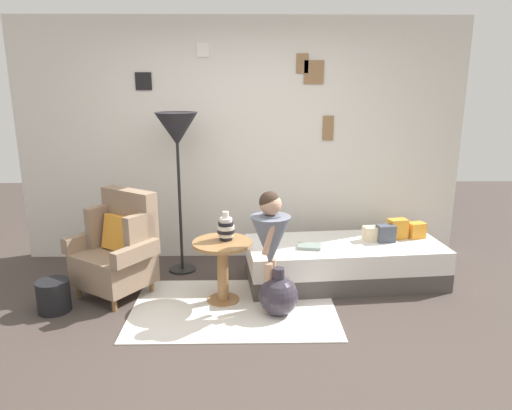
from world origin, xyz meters
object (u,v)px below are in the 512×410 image
object	(u,v)px
daybed	(344,262)
person_child	(270,237)
vase_striped	(226,228)
armchair	(119,249)
magazine_basket	(54,296)
floor_lamp	(177,135)
book_on_daybed	(309,246)
side_table	(223,259)
demijohn_near	(279,295)

from	to	relation	value
daybed	person_child	world-z (taller)	person_child
vase_striped	person_child	bearing A→B (deg)	-31.25
armchair	magazine_basket	distance (m)	0.68
daybed	magazine_basket	world-z (taller)	daybed
floor_lamp	book_on_daybed	size ratio (longest dim) A/B	7.50
floor_lamp	person_child	world-z (taller)	floor_lamp
daybed	magazine_basket	size ratio (longest dim) A/B	7.03
floor_lamp	daybed	bearing A→B (deg)	-10.53
daybed	vase_striped	xyz separation A→B (m)	(-1.15, -0.39, 0.48)
book_on_daybed	side_table	bearing A→B (deg)	-160.00
armchair	magazine_basket	xyz separation A→B (m)	(-0.49, -0.37, -0.30)
demijohn_near	magazine_basket	bearing A→B (deg)	177.22
vase_striped	person_child	xyz separation A→B (m)	(0.39, -0.23, -0.00)
daybed	floor_lamp	distance (m)	2.08
armchair	floor_lamp	world-z (taller)	floor_lamp
side_table	vase_striped	distance (m)	0.28
daybed	demijohn_near	xyz separation A→B (m)	(-0.69, -0.69, -0.03)
daybed	floor_lamp	bearing A→B (deg)	169.47
vase_striped	daybed	bearing A→B (deg)	18.56
side_table	armchair	bearing A→B (deg)	168.21
daybed	side_table	xyz separation A→B (m)	(-1.18, -0.43, 0.20)
book_on_daybed	magazine_basket	bearing A→B (deg)	-168.54
side_table	floor_lamp	distance (m)	1.35
daybed	magazine_basket	distance (m)	2.71
armchair	side_table	size ratio (longest dim) A/B	1.70
vase_striped	side_table	bearing A→B (deg)	-122.99
vase_striped	armchair	bearing A→B (deg)	171.26
daybed	armchair	bearing A→B (deg)	-173.86
armchair	demijohn_near	bearing A→B (deg)	-17.59
vase_striped	floor_lamp	bearing A→B (deg)	125.85
side_table	magazine_basket	xyz separation A→B (m)	(-1.46, -0.17, -0.26)
floor_lamp	demijohn_near	size ratio (longest dim) A/B	3.90
person_child	magazine_basket	world-z (taller)	person_child
side_table	vase_striped	xyz separation A→B (m)	(0.03, 0.05, 0.28)
floor_lamp	armchair	bearing A→B (deg)	-133.06
person_child	magazine_basket	size ratio (longest dim) A/B	3.81
side_table	person_child	xyz separation A→B (m)	(0.42, -0.19, 0.27)
daybed	vase_striped	world-z (taller)	vase_striped
armchair	magazine_basket	size ratio (longest dim) A/B	3.46
book_on_daybed	vase_striped	bearing A→B (deg)	-162.44
demijohn_near	vase_striped	bearing A→B (deg)	145.90
magazine_basket	person_child	bearing A→B (deg)	-0.61
armchair	vase_striped	bearing A→B (deg)	-8.74
floor_lamp	book_on_daybed	world-z (taller)	floor_lamp
armchair	side_table	distance (m)	0.99
demijohn_near	person_child	bearing A→B (deg)	133.34
vase_striped	book_on_daybed	distance (m)	0.86
book_on_daybed	demijohn_near	bearing A→B (deg)	-120.49
vase_striped	book_on_daybed	xyz separation A→B (m)	(0.78, 0.25, -0.26)
person_child	demijohn_near	bearing A→B (deg)	-46.66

